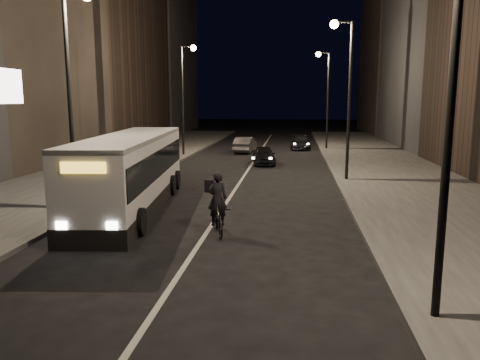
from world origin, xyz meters
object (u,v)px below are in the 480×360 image
(city_bus, at_px, (132,169))
(car_mid, at_px, (245,145))
(streetlight_left_far, at_px, (186,85))
(car_far, at_px, (301,143))
(cyclist_on_bicycle, at_px, (218,214))
(car_near, at_px, (264,155))
(streetlight_left_near, at_px, (75,71))
(streetlight_right_mid, at_px, (345,79))
(streetlight_right_near, at_px, (440,40))
(streetlight_right_far, at_px, (325,87))

(city_bus, relative_size, car_mid, 2.82)
(car_mid, bearing_deg, city_bus, 87.17)
(streetlight_left_far, bearing_deg, car_far, 36.19)
(city_bus, relative_size, cyclist_on_bicycle, 5.28)
(streetlight_left_far, relative_size, cyclist_on_bicycle, 3.89)
(cyclist_on_bicycle, bearing_deg, car_near, 71.80)
(streetlight_left_near, relative_size, car_mid, 2.08)
(city_bus, bearing_deg, car_near, 66.21)
(streetlight_right_mid, relative_size, cyclist_on_bicycle, 3.89)
(car_mid, bearing_deg, car_near, 110.05)
(streetlight_right_mid, xyz_separation_m, car_near, (-4.53, 6.38, -4.75))
(streetlight_left_far, bearing_deg, streetlight_right_mid, -43.16)
(streetlight_right_mid, height_order, streetlight_left_near, same)
(cyclist_on_bicycle, xyz_separation_m, car_near, (0.39, 16.85, -0.09))
(streetlight_right_near, distance_m, city_bus, 13.10)
(streetlight_right_mid, relative_size, city_bus, 0.74)
(streetlight_right_far, height_order, cyclist_on_bicycle, streetlight_right_far)
(cyclist_on_bicycle, distance_m, car_far, 27.05)
(streetlight_right_mid, xyz_separation_m, cyclist_on_bicycle, (-4.92, -10.48, -4.67))
(cyclist_on_bicycle, bearing_deg, streetlight_right_near, -65.18)
(car_mid, height_order, car_far, car_mid)
(streetlight_right_mid, xyz_separation_m, car_mid, (-6.53, 13.26, -4.72))
(streetlight_right_near, relative_size, streetlight_left_far, 1.00)
(streetlight_right_mid, bearing_deg, streetlight_left_near, -143.12)
(streetlight_left_far, height_order, car_near, streetlight_left_far)
(streetlight_right_far, relative_size, car_near, 2.27)
(streetlight_right_mid, bearing_deg, streetlight_left_far, 136.84)
(city_bus, relative_size, car_near, 3.08)
(streetlight_right_near, height_order, car_mid, streetlight_right_near)
(streetlight_right_near, distance_m, cyclist_on_bicycle, 8.74)
(streetlight_right_mid, height_order, city_bus, streetlight_right_mid)
(streetlight_left_near, height_order, car_near, streetlight_left_near)
(streetlight_right_far, height_order, car_far, streetlight_right_far)
(streetlight_right_far, distance_m, city_bus, 25.13)
(cyclist_on_bicycle, relative_size, car_near, 0.58)
(streetlight_left_far, xyz_separation_m, car_mid, (4.14, 3.26, -4.72))
(car_near, height_order, car_far, car_near)
(car_near, bearing_deg, car_mid, 99.34)
(cyclist_on_bicycle, height_order, car_far, cyclist_on_bicycle)
(streetlight_right_far, xyz_separation_m, car_far, (-1.91, 0.40, -4.78))
(city_bus, xyz_separation_m, car_mid, (2.41, 20.44, -0.95))
(streetlight_right_near, relative_size, car_far, 2.03)
(streetlight_right_far, height_order, car_mid, streetlight_right_far)
(streetlight_left_near, relative_size, car_far, 2.03)
(cyclist_on_bicycle, xyz_separation_m, car_mid, (-1.61, 23.73, -0.05))
(cyclist_on_bicycle, bearing_deg, city_bus, 123.73)
(car_far, bearing_deg, streetlight_left_near, -111.76)
(streetlight_left_near, xyz_separation_m, car_far, (8.75, 24.40, -4.78))
(streetlight_left_far, height_order, car_far, streetlight_left_far)
(streetlight_right_far, xyz_separation_m, car_mid, (-6.53, -2.74, -4.72))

